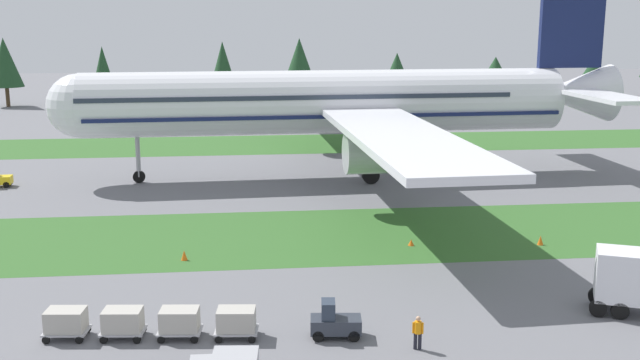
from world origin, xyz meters
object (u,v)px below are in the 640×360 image
(cargo_dolly_second, at_px, (180,321))
(taxiway_marker_1, at_px, (540,240))
(airliner, at_px, (341,101))
(cargo_dolly_fourth, at_px, (66,321))
(cargo_dolly_lead, at_px, (236,321))
(taxiway_marker_2, at_px, (411,242))
(baggage_tug, at_px, (334,322))
(cargo_dolly_third, at_px, (123,321))
(taxiway_marker_0, at_px, (184,255))
(ground_crew_marshaller, at_px, (418,331))

(cargo_dolly_second, height_order, taxiway_marker_1, cargo_dolly_second)
(taxiway_marker_1, bearing_deg, airliner, 114.01)
(cargo_dolly_second, bearing_deg, cargo_dolly_fourth, -90.00)
(cargo_dolly_lead, relative_size, taxiway_marker_2, 5.17)
(baggage_tug, distance_m, cargo_dolly_second, 7.93)
(taxiway_marker_2, bearing_deg, cargo_dolly_second, -136.81)
(cargo_dolly_third, bearing_deg, cargo_dolly_fourth, -90.00)
(baggage_tug, xyz_separation_m, taxiway_marker_1, (16.80, 14.38, -0.47))
(cargo_dolly_lead, xyz_separation_m, taxiway_marker_1, (21.80, 13.89, -0.58))
(baggage_tug, relative_size, taxiway_marker_2, 6.01)
(cargo_dolly_second, bearing_deg, taxiway_marker_0, -171.46)
(baggage_tug, distance_m, taxiway_marker_2, 16.96)
(cargo_dolly_second, distance_m, cargo_dolly_fourth, 5.80)
(ground_crew_marshaller, relative_size, taxiway_marker_1, 2.55)
(baggage_tug, bearing_deg, cargo_dolly_second, -90.00)
(airliner, relative_size, baggage_tug, 26.06)
(baggage_tug, bearing_deg, cargo_dolly_third, -90.00)
(cargo_dolly_fourth, height_order, taxiway_marker_1, cargo_dolly_fourth)
(cargo_dolly_second, bearing_deg, taxiway_marker_1, 124.50)
(airliner, bearing_deg, cargo_dolly_fourth, 150.97)
(cargo_dolly_lead, xyz_separation_m, cargo_dolly_third, (-5.77, 0.57, 0.00))
(baggage_tug, xyz_separation_m, taxiway_marker_0, (-8.53, 13.56, -0.47))
(airliner, distance_m, cargo_dolly_fourth, 43.25)
(cargo_dolly_third, height_order, cargo_dolly_fourth, same)
(cargo_dolly_third, relative_size, taxiway_marker_1, 3.43)
(ground_crew_marshaller, bearing_deg, cargo_dolly_fourth, -174.07)
(cargo_dolly_second, xyz_separation_m, cargo_dolly_fourth, (-5.77, 0.57, 0.00))
(airliner, relative_size, taxiway_marker_2, 156.49)
(cargo_dolly_lead, height_order, cargo_dolly_second, same)
(cargo_dolly_fourth, relative_size, ground_crew_marshaller, 1.34)
(airliner, relative_size, cargo_dolly_third, 30.27)
(cargo_dolly_third, relative_size, cargo_dolly_fourth, 1.00)
(airliner, bearing_deg, taxiway_marker_2, -177.82)
(taxiway_marker_2, bearing_deg, taxiway_marker_1, -5.06)
(cargo_dolly_lead, relative_size, cargo_dolly_third, 1.00)
(ground_crew_marshaller, bearing_deg, taxiway_marker_2, 94.51)
(taxiway_marker_1, distance_m, taxiway_marker_2, 9.36)
(baggage_tug, xyz_separation_m, cargo_dolly_fourth, (-13.66, 1.35, 0.10))
(taxiway_marker_0, xyz_separation_m, taxiway_marker_2, (16.01, 1.65, -0.12))
(cargo_dolly_third, height_order, taxiway_marker_2, cargo_dolly_third)
(airliner, height_order, cargo_dolly_second, airliner)
(cargo_dolly_fourth, xyz_separation_m, taxiway_marker_2, (21.14, 13.86, -0.69))
(cargo_dolly_fourth, relative_size, taxiway_marker_0, 3.37)
(taxiway_marker_2, bearing_deg, ground_crew_marshaller, -101.79)
(cargo_dolly_third, xyz_separation_m, ground_crew_marshaller, (14.69, -2.93, 0.03))
(baggage_tug, distance_m, cargo_dolly_third, 10.83)
(cargo_dolly_second, distance_m, taxiway_marker_1, 28.19)
(cargo_dolly_second, distance_m, taxiway_marker_0, 12.81)
(cargo_dolly_lead, bearing_deg, cargo_dolly_second, -90.00)
(ground_crew_marshaller, xyz_separation_m, taxiway_marker_2, (3.56, 17.07, -0.72))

